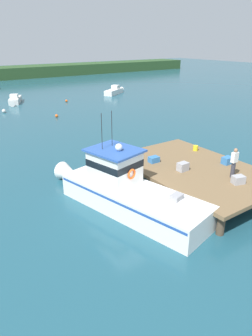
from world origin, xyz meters
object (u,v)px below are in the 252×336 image
bait_bucket (196,148)px  mooring_buoy_spare_mooring (57,116)px  crate_single_far (238,180)px  moored_boat_outer_mooring (15,100)px  mooring_buoy_inshore (4,111)px  crate_stack_near_edge (154,159)px  crate_stack_mid_dock (227,160)px  deckhand_by_the_boat (234,162)px  main_fishing_boat (124,189)px  mooring_buoy_channel_marker (66,101)px  moored_boat_far_left (115,91)px  crate_single_by_cleat (183,167)px

bait_bucket → mooring_buoy_spare_mooring: bearing=95.9°
mooring_buoy_spare_mooring → crate_single_far: bearing=-89.9°
moored_boat_outer_mooring → mooring_buoy_inshore: (-2.84, -5.24, -0.21)m
crate_stack_near_edge → mooring_buoy_spare_mooring: bearing=85.0°
crate_stack_mid_dock → bait_bucket: 2.72m
moored_boat_outer_mooring → deckhand_by_the_boat: bearing=-87.0°
crate_stack_mid_dock → deckhand_by_the_boat: (-1.34, -1.38, 0.65)m
main_fishing_boat → mooring_buoy_channel_marker: (9.63, 28.19, -0.84)m
bait_bucket → mooring_buoy_inshore: 25.36m
crate_stack_mid_dock → mooring_buoy_channel_marker: (2.94, 29.24, -1.24)m
deckhand_by_the_boat → moored_boat_outer_mooring: (-1.80, 33.90, -1.63)m
bait_bucket → mooring_buoy_spare_mooring: 18.99m
mooring_buoy_spare_mooring → mooring_buoy_inshore: 7.10m
moored_boat_far_left → mooring_buoy_spare_mooring: 16.90m
bait_bucket → moored_boat_outer_mooring: bearing=96.4°
crate_single_far → moored_boat_outer_mooring: size_ratio=0.12×
crate_single_by_cleat → deckhand_by_the_boat: (1.55, -2.15, 0.62)m
crate_stack_mid_dock → deckhand_by_the_boat: deckhand_by_the_boat is taller
crate_single_far → moored_boat_far_left: 36.01m
crate_single_far → bait_bucket: bearing=67.9°
bait_bucket → crate_stack_mid_dock: bearing=-94.3°
deckhand_by_the_boat → mooring_buoy_spare_mooring: (-0.42, 22.95, -1.89)m
deckhand_by_the_boat → mooring_buoy_channel_marker: 30.98m
deckhand_by_the_boat → mooring_buoy_spare_mooring: size_ratio=4.77×
crate_single_by_cleat → main_fishing_boat: bearing=175.8°
main_fishing_boat → crate_single_by_cleat: (3.81, -0.28, 0.43)m
moored_boat_far_left → mooring_buoy_channel_marker: moored_boat_far_left is taller
crate_stack_mid_dock → mooring_buoy_inshore: bearing=102.4°
crate_single_by_cleat → moored_boat_outer_mooring: 31.76m
mooring_buoy_inshore → mooring_buoy_channel_marker: (8.92, 1.97, -0.05)m
crate_single_by_cleat → bait_bucket: crate_single_by_cleat is taller
moored_boat_outer_mooring → crate_single_by_cleat: bearing=-89.5°
crate_single_far → crate_stack_mid_dock: size_ratio=1.00×
bait_bucket → mooring_buoy_channel_marker: (2.74, 26.53, -1.20)m
moored_boat_outer_mooring → mooring_buoy_inshore: bearing=-118.4°
mooring_buoy_channel_marker → bait_bucket: bearing=-95.9°
mooring_buoy_spare_mooring → mooring_buoy_channel_marker: (4.70, 7.68, 0.00)m
crate_single_by_cleat → bait_bucket: size_ratio=1.76×
crate_stack_near_edge → bait_bucket: (3.60, 0.03, -0.00)m
crate_single_by_cleat → mooring_buoy_channel_marker: (5.82, 28.48, -1.27)m
deckhand_by_the_boat → moored_boat_far_left: 35.27m
deckhand_by_the_boat → moored_boat_outer_mooring: 33.98m
main_fishing_boat → mooring_buoy_channel_marker: size_ratio=29.08×
main_fishing_boat → mooring_buoy_spare_mooring: main_fishing_boat is taller
moored_boat_far_left → moored_boat_outer_mooring: (-15.28, 1.35, -0.02)m
main_fishing_boat → mooring_buoy_spare_mooring: bearing=76.5°
crate_single_far → mooring_buoy_channel_marker: (4.67, 31.30, -1.24)m
moored_boat_outer_mooring → crate_stack_near_edge: bearing=-90.5°
mooring_buoy_inshore → crate_stack_near_edge: bearing=-84.0°
crate_stack_mid_dock → crate_single_by_cleat: bearing=165.1°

